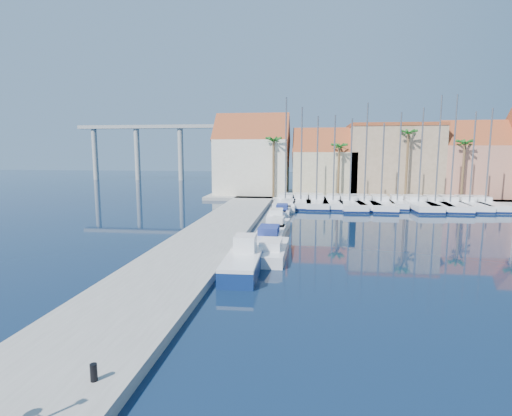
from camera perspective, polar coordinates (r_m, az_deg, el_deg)
The scene contains 33 objects.
ground at distance 21.72m, azimuth 8.69°, elevation -12.68°, with size 260.00×260.00×0.00m, color black.
quay_west at distance 35.62m, azimuth -6.40°, elevation -3.95°, with size 6.00×77.00×0.50m, color gray.
shore_north at distance 69.51m, azimuth 16.19°, elevation 1.68°, with size 54.00×16.00×0.50m, color gray.
bollard at distance 14.50m, azimuth -22.17°, elevation -20.93°, with size 0.23×0.23×0.57m, color black.
fishing_boat at distance 25.57m, azimuth -1.86°, elevation -7.64°, with size 2.22×6.35×2.21m.
motorboat_west_0 at distance 29.27m, azimuth 2.26°, elevation -6.06°, with size 2.19×6.58×1.40m.
motorboat_west_1 at distance 34.45m, azimuth 1.96°, elevation -3.88°, with size 2.41×7.26×1.40m.
motorboat_west_2 at distance 38.95m, azimuth 3.23°, elevation -2.49°, with size 2.03×5.28×1.40m.
motorboat_west_3 at distance 44.26m, azimuth 2.97°, elevation -1.20°, with size 2.20×6.29×1.40m.
motorboat_west_4 at distance 48.34m, azimuth 3.78°, elevation -0.41°, with size 1.89×5.85×1.40m.
motorboat_west_5 at distance 53.05m, azimuth 4.57°, elevation 0.34°, with size 2.44×7.01×1.40m.
sailboat_0 at distance 56.59m, azimuth 4.25°, elevation 0.93°, with size 2.92×11.00×14.88m.
sailboat_1 at distance 57.03m, azimuth 6.42°, elevation 0.94°, with size 2.90×10.96×13.62m.
sailboat_2 at distance 56.84m, azimuth 8.59°, elevation 0.86°, with size 3.21×11.23×12.37m.
sailboat_3 at distance 56.68m, azimuth 10.95°, elevation 0.80°, with size 3.34×10.22×12.48m.
sailboat_4 at distance 56.29m, azimuth 13.09°, elevation 0.66°, with size 3.91×11.95×11.95m.
sailboat_5 at distance 56.99m, azimuth 15.06°, elevation 0.71°, with size 3.51×11.00×13.99m.
sailboat_6 at distance 57.10m, azimuth 17.31°, elevation 0.60°, with size 3.62×11.91×11.31m.
sailboat_7 at distance 58.34m, azimuth 19.45°, elevation 0.73°, with size 2.84×8.35×12.81m.
sailboat_8 at distance 58.35m, azimuth 21.96°, elevation 0.54°, with size 3.75×12.20×13.27m.
sailboat_9 at distance 59.05m, azimuth 24.08°, elevation 0.54°, with size 3.82×11.12×14.83m.
sailboat_10 at distance 59.80m, azimuth 25.81°, elevation 0.51°, with size 3.85×11.90×14.92m.
sailboat_11 at distance 60.98m, azimuth 27.97°, elevation 0.49°, with size 3.19×10.91×12.77m.
sailboat_12 at distance 61.63m, azimuth 29.69°, elevation 0.46°, with size 2.78×10.03×13.15m.
building_0 at distance 67.97m, azimuth -0.50°, elevation 7.17°, with size 12.30×9.00×13.50m.
building_1 at distance 67.39m, azimuth 9.71°, elevation 6.00°, with size 10.30×8.00×11.00m.
building_2 at distance 69.65m, azimuth 18.84°, elevation 6.54°, with size 14.20×10.20×11.50m.
building_3 at distance 72.02m, azimuth 28.43°, elevation 5.72°, with size 10.30×8.00×12.00m.
palm_0 at distance 62.55m, azimuth 2.53°, elevation 9.41°, with size 2.60×2.60×10.15m.
palm_1 at distance 62.47m, azimuth 11.80°, elevation 8.39°, with size 2.60×2.60×9.15m.
palm_2 at distance 64.02m, azimuth 20.94°, elevation 9.70°, with size 2.60×2.60×11.15m.
palm_3 at distance 66.27m, azimuth 27.69°, elevation 8.02°, with size 2.60×2.60×9.65m.
viaduct at distance 109.34m, azimuth -13.31°, elevation 9.27°, with size 48.00×2.20×14.45m.
Camera 1 is at (-0.56, -20.30, 7.69)m, focal length 28.00 mm.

